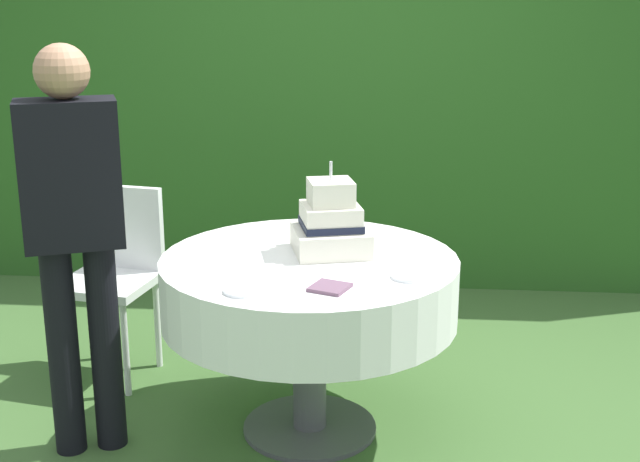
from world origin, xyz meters
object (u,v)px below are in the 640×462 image
Objects in this scene: serving_plate_left at (408,277)px; serving_plate_far at (306,232)px; garden_chair at (115,263)px; serving_plate_near at (244,291)px; wedding_cake at (331,224)px; napkin_stack at (330,287)px; cake_table at (309,290)px; standing_person at (74,225)px.

serving_plate_far is at bearing 127.78° from serving_plate_left.
garden_chair reaches higher than serving_plate_left.
garden_chair is (-0.77, 0.92, -0.22)m from serving_plate_near.
serving_plate_far is 0.81× the size of serving_plate_left.
napkin_stack is at bearing -86.37° from wedding_cake.
cake_table is 3.18× the size of wedding_cake.
serving_plate_far is (-0.05, 0.35, 0.14)m from cake_table.
standing_person is (-0.67, 0.20, 0.17)m from serving_plate_near.
garden_chair is (-0.92, 0.15, -0.22)m from serving_plate_far.
cake_table is at bearing 13.90° from standing_person.
garden_chair reaches higher than napkin_stack.
garden_chair is (-1.07, 0.86, -0.22)m from napkin_stack.
standing_person reaches higher than cake_table.
serving_plate_near is 1.22m from garden_chair.
standing_person is at bearing -162.27° from wedding_cake.
serving_plate_far is 0.96m from garden_chair.
serving_plate_far is at bearing 34.75° from standing_person.
serving_plate_far reaches higher than cake_table.
standing_person is (0.10, -0.72, 0.39)m from garden_chair.
cake_table is at bearing -27.64° from garden_chair.
serving_plate_left is 1.26m from standing_person.
serving_plate_far and serving_plate_left have the same top height.
cake_table is at bearing 107.04° from napkin_stack.
serving_plate_left reaches higher than cake_table.
serving_plate_left is at bearing -44.17° from wedding_cake.
serving_plate_near is at bearing -118.63° from wedding_cake.
cake_table is 0.94m from standing_person.
garden_chair is (-0.97, 0.51, -0.08)m from cake_table.
serving_plate_far is at bearing 97.79° from cake_table.
serving_plate_left is 0.14× the size of garden_chair.
cake_table is 0.28m from wedding_cake.
cake_table is at bearing 64.97° from serving_plate_near.
standing_person is (-0.82, -0.57, 0.17)m from serving_plate_far.
wedding_cake is (0.08, 0.09, 0.25)m from cake_table.
napkin_stack is at bearing -152.92° from serving_plate_left.
wedding_cake reaches higher than garden_chair.
napkin_stack is at bearing -8.20° from standing_person.
wedding_cake reaches higher than serving_plate_far.
napkin_stack reaches higher than cake_table.
serving_plate_far is (0.14, 0.76, 0.00)m from serving_plate_near.
cake_table is at bearing -82.21° from serving_plate_far.
cake_table is 1.09m from garden_chair.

